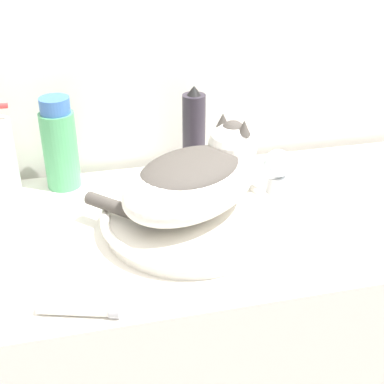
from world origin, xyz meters
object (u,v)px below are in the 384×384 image
object	(u,v)px
cat	(195,177)
faucet	(273,171)
soap_pump_bottle	(0,156)
hairspray_can_black	(194,133)
cream_tube	(81,308)
mouthwash_bottle	(60,145)

from	to	relation	value
cat	faucet	size ratio (longest dim) A/B	2.45
soap_pump_bottle	cat	bearing A→B (deg)	-31.55
faucet	hairspray_can_black	xyz separation A→B (m)	(-0.14, 0.18, 0.03)
cream_tube	cat	bearing A→B (deg)	41.94
cat	cream_tube	distance (m)	0.35
soap_pump_bottle	mouthwash_bottle	distance (m)	0.13
mouthwash_bottle	hairspray_can_black	bearing A→B (deg)	0.00
hairspray_can_black	mouthwash_bottle	bearing A→B (deg)	-180.00
hairspray_can_black	cream_tube	xyz separation A→B (m)	(-0.30, -0.46, -0.09)
soap_pump_bottle	hairspray_can_black	xyz separation A→B (m)	(0.45, 0.00, 0.01)
faucet	soap_pump_bottle	world-z (taller)	soap_pump_bottle
cat	soap_pump_bottle	distance (m)	0.46
soap_pump_bottle	cream_tube	distance (m)	0.49
hairspray_can_black	soap_pump_bottle	bearing A→B (deg)	-180.00
cat	faucet	xyz separation A→B (m)	(0.19, 0.06, -0.04)
hairspray_can_black	cream_tube	bearing A→B (deg)	-123.11
cat	soap_pump_bottle	xyz separation A→B (m)	(-0.39, 0.24, -0.02)
mouthwash_bottle	faucet	bearing A→B (deg)	-21.58
hairspray_can_black	cream_tube	world-z (taller)	hairspray_can_black
cat	hairspray_can_black	size ratio (longest dim) A/B	1.79
cat	cream_tube	size ratio (longest dim) A/B	2.84
faucet	cream_tube	distance (m)	0.52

